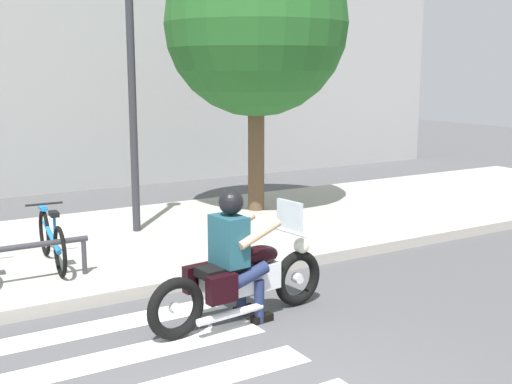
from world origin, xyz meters
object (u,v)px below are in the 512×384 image
motorcycle (242,279)px  rider (235,247)px  street_lamp (132,74)px  bicycle_4 (52,239)px  tree_near_rack (256,25)px

motorcycle → rider: rider is taller
motorcycle → street_lamp: (0.28, 3.79, 2.12)m
street_lamp → motorcycle: bearing=-94.2°
bicycle_4 → street_lamp: 2.90m
bicycle_4 → street_lamp: street_lamp is taller
motorcycle → tree_near_rack: size_ratio=0.44×
rider → bicycle_4: (-1.25, 2.58, -0.33)m
rider → street_lamp: bearing=84.6°
street_lamp → bicycle_4: bearing=-143.0°
motorcycle → bicycle_4: size_ratio=1.32×
rider → bicycle_4: size_ratio=0.85×
tree_near_rack → rider: bearing=-123.7°
rider → street_lamp: (0.36, 3.80, 1.75)m
street_lamp → tree_near_rack: size_ratio=0.85×
rider → tree_near_rack: size_ratio=0.29×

